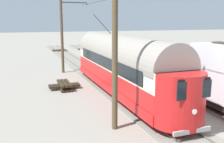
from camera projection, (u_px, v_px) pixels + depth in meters
The scene contains 7 objects.
ground_plane at pixel (161, 97), 18.31m from camera, with size 220.00×220.00×0.00m, color gray.
track_streetcar_siding at pixel (186, 92), 19.38m from camera, with size 2.80×80.00×0.18m.
track_adjacent_siding at pixel (129, 98), 17.79m from camera, with size 2.80×80.00×0.18m.
vintage_streetcar at pixel (121, 63), 18.75m from camera, with size 2.65×16.95×5.76m.
catenary_pole_foreground at pixel (63, 35), 26.18m from camera, with size 2.89×0.28×7.50m.
catenary_pole_mid_near at pixel (116, 51), 12.21m from camera, with size 2.89×0.28×7.50m.
spare_tie_stack at pixel (64, 86), 20.39m from camera, with size 2.40×2.40×0.54m.
Camera 1 is at (9.34, 15.33, 5.31)m, focal length 41.43 mm.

